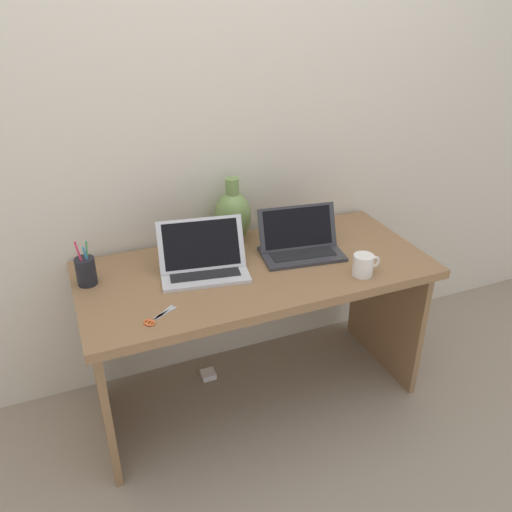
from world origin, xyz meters
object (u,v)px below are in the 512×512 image
Objects in this scene: laptop_left at (203,259)px; pen_cup at (86,271)px; coffee_mug at (364,265)px; power_brick at (208,374)px; green_vase at (233,215)px; scissors at (155,319)px; laptop_right at (300,242)px.

pen_cup is at bearing 170.10° from laptop_left.
pen_cup is (-1.07, 0.36, 0.01)m from coffee_mug.
laptop_left is 5.55× the size of power_brick.
green_vase is 2.22× the size of scissors.
pen_cup is 0.91m from power_brick.
scissors is (-0.72, -0.27, -0.05)m from laptop_right.
pen_cup reaches higher than coffee_mug.
scissors is (-0.27, -0.27, -0.05)m from laptop_left.
power_brick is at bearing 76.27° from laptop_left.
laptop_right is at bearing 119.06° from coffee_mug.
power_brick is at bearing 8.76° from pen_cup.
laptop_right is 0.34m from green_vase.
laptop_left is at bearing -103.73° from power_brick.
scissors is at bearing -60.91° from pen_cup.
scissors is 1.94× the size of power_brick.
laptop_right is 5.44× the size of power_brick.
pen_cup is at bearing -166.86° from green_vase.
coffee_mug is 0.63× the size of pen_cup.
power_brick is (-0.41, 0.15, -0.75)m from laptop_right.
laptop_right reaches higher than pen_cup.
green_vase is at bearing 134.13° from laptop_right.
green_vase reaches higher than pen_cup.
pen_cup is 2.77× the size of power_brick.
laptop_right is 1.26× the size of green_vase.
coffee_mug is (0.60, -0.28, -0.01)m from laptop_left.
green_vase reaches higher than laptop_right.
laptop_right reaches higher than power_brick.
green_vase is (-0.23, 0.24, 0.07)m from laptop_right.
coffee_mug is (0.15, -0.28, -0.01)m from laptop_right.
laptop_right is at bearing 0.43° from laptop_left.
scissors is at bearing -133.71° from green_vase.
pen_cup reaches higher than power_brick.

